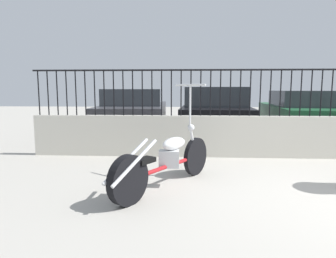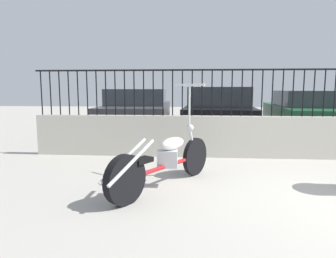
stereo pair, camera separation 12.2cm
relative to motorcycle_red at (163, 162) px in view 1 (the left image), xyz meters
The scene contains 6 objects.
low_wall 3.24m from the motorcycle_red, 40.16° to the left, with size 10.60×0.18×0.84m.
fence_railing 3.41m from the motorcycle_red, 40.16° to the left, with size 10.60×0.04×0.93m.
motorcycle_red is the anchor object (origin of this frame).
car_dark_grey 5.22m from the motorcycle_red, 103.49° to the left, with size 1.98×4.61×1.37m.
car_black 5.27m from the motorcycle_red, 76.87° to the left, with size 2.13×4.46×1.43m.
car_green 5.84m from the motorcycle_red, 51.57° to the left, with size 2.17×4.38×1.33m.
Camera 1 is at (-2.17, -3.58, 1.37)m, focal length 32.00 mm.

